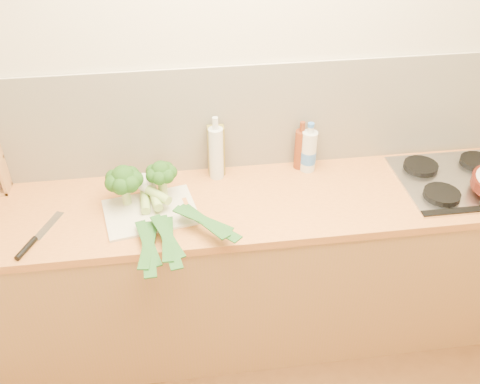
% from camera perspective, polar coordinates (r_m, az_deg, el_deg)
% --- Properties ---
extents(room_shell, '(3.50, 3.50, 3.50)m').
position_cam_1_polar(room_shell, '(2.59, 0.47, 7.88)').
color(room_shell, beige).
rests_on(room_shell, ground).
extents(counter, '(3.20, 0.62, 0.90)m').
position_cam_1_polar(counter, '(2.79, 1.26, -8.13)').
color(counter, '#A97446').
rests_on(counter, ground).
extents(gas_hob, '(0.58, 0.50, 0.04)m').
position_cam_1_polar(gas_hob, '(2.81, 22.43, 1.21)').
color(gas_hob, silver).
rests_on(gas_hob, counter).
extents(chopping_board, '(0.45, 0.37, 0.01)m').
position_cam_1_polar(chopping_board, '(2.44, -9.51, -2.10)').
color(chopping_board, beige).
rests_on(chopping_board, counter).
extents(broccoli_left, '(0.17, 0.17, 0.20)m').
position_cam_1_polar(broccoli_left, '(2.43, -12.31, 1.30)').
color(broccoli_left, '#A7C271').
rests_on(broccoli_left, chopping_board).
extents(broccoli_right, '(0.14, 0.15, 0.19)m').
position_cam_1_polar(broccoli_right, '(2.45, -8.41, 2.01)').
color(broccoli_right, '#A7C271').
rests_on(broccoli_right, chopping_board).
extents(leek_front, '(0.11, 0.70, 0.04)m').
position_cam_1_polar(leek_front, '(2.41, -10.02, -1.94)').
color(leek_front, white).
rests_on(leek_front, chopping_board).
extents(leek_mid, '(0.16, 0.62, 0.04)m').
position_cam_1_polar(leek_mid, '(2.36, -8.58, -2.04)').
color(leek_mid, white).
rests_on(leek_mid, chopping_board).
extents(leek_back, '(0.47, 0.51, 0.04)m').
position_cam_1_polar(leek_back, '(2.38, -7.37, -1.10)').
color(leek_back, white).
rests_on(leek_back, chopping_board).
extents(chefs_knife, '(0.16, 0.31, 0.02)m').
position_cam_1_polar(chefs_knife, '(2.41, -21.31, -5.03)').
color(chefs_knife, silver).
rests_on(chefs_knife, counter).
extents(oil_tin, '(0.08, 0.05, 0.29)m').
position_cam_1_polar(oil_tin, '(2.60, -2.56, 4.47)').
color(oil_tin, olive).
rests_on(oil_tin, counter).
extents(glass_bottle, '(0.07, 0.07, 0.33)m').
position_cam_1_polar(glass_bottle, '(2.57, -2.56, 4.25)').
color(glass_bottle, silver).
rests_on(glass_bottle, counter).
extents(amber_bottle, '(0.06, 0.06, 0.26)m').
position_cam_1_polar(amber_bottle, '(2.68, 6.51, 4.63)').
color(amber_bottle, maroon).
rests_on(amber_bottle, counter).
extents(water_bottle, '(0.08, 0.08, 0.24)m').
position_cam_1_polar(water_bottle, '(2.67, 7.33, 4.24)').
color(water_bottle, silver).
rests_on(water_bottle, counter).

